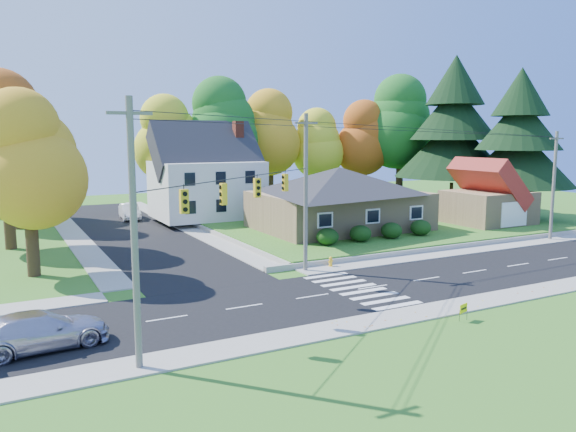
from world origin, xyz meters
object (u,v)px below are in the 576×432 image
silver_sedan (40,331)px  ranch_house (339,197)px  white_car (130,212)px  fire_hydrant (331,262)px

silver_sedan → ranch_house: bearing=-62.6°
silver_sedan → white_car: bearing=-24.5°
ranch_house → white_car: ranch_house is taller
white_car → fire_hydrant: (7.05, -28.03, -0.47)m
white_car → fire_hydrant: bearing=-71.7°
ranch_house → silver_sedan: 31.08m
ranch_house → fire_hydrant: bearing=-125.1°
ranch_house → silver_sedan: (-25.61, -17.43, -2.46)m
ranch_house → silver_sedan: size_ratio=2.69×
ranch_house → white_car: (-14.55, 17.38, -2.45)m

